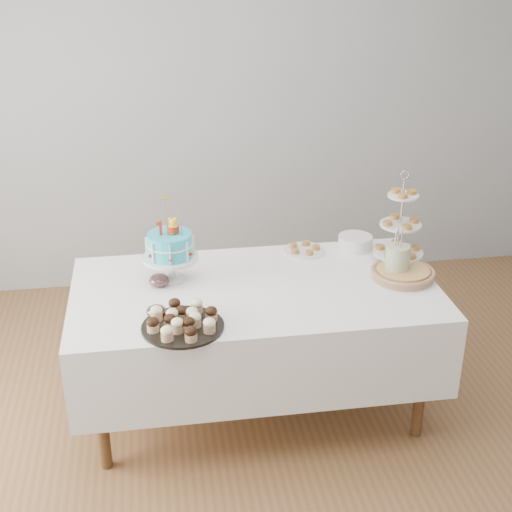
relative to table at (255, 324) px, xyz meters
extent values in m
plane|color=brown|center=(0.00, -0.30, -0.54)|extent=(5.00, 5.00, 0.00)
cube|color=gray|center=(0.00, 1.70, 0.81)|extent=(5.00, 0.04, 2.70)
cube|color=white|center=(0.00, 0.00, 0.00)|extent=(1.92, 1.02, 0.45)
cylinder|color=brown|center=(-0.82, -0.37, -0.21)|extent=(0.06, 0.06, 0.67)
cylinder|color=brown|center=(0.82, -0.37, -0.21)|extent=(0.06, 0.06, 0.67)
cylinder|color=brown|center=(-0.82, 0.37, -0.21)|extent=(0.06, 0.06, 0.67)
cylinder|color=brown|center=(0.82, 0.37, -0.21)|extent=(0.06, 0.06, 0.67)
cylinder|color=#31BED4|center=(-0.43, 0.16, 0.43)|extent=(0.23, 0.23, 0.13)
torus|color=white|center=(-0.43, 0.16, 0.44)|extent=(0.25, 0.25, 0.01)
cube|color=#AD2512|center=(-0.47, 0.15, 0.53)|extent=(0.02, 0.02, 0.07)
cylinder|color=blue|center=(-0.37, 0.12, 0.53)|extent=(0.01, 0.01, 0.07)
cylinder|color=silver|center=(-0.44, 0.19, 0.59)|extent=(0.00, 0.00, 0.18)
cylinder|color=yellow|center=(-0.44, 0.19, 0.68)|extent=(0.05, 0.05, 0.01)
cylinder|color=black|center=(-0.40, -0.36, 0.23)|extent=(0.39, 0.39, 0.01)
ellipsoid|color=black|center=(-0.48, -0.36, 0.29)|extent=(0.06, 0.06, 0.04)
ellipsoid|color=beige|center=(-0.32, -0.36, 0.29)|extent=(0.06, 0.06, 0.04)
cylinder|color=tan|center=(0.80, -0.02, 0.25)|extent=(0.32, 0.32, 0.04)
cylinder|color=#A56C40|center=(0.80, -0.02, 0.27)|extent=(0.28, 0.28, 0.02)
torus|color=tan|center=(0.80, -0.02, 0.27)|extent=(0.34, 0.34, 0.02)
cylinder|color=silver|center=(0.84, 0.18, 0.48)|extent=(0.01, 0.01, 0.50)
cylinder|color=silver|center=(0.84, 0.18, 0.29)|extent=(0.28, 0.28, 0.01)
cylinder|color=silver|center=(0.84, 0.18, 0.46)|extent=(0.23, 0.23, 0.01)
cylinder|color=silver|center=(0.84, 0.18, 0.63)|extent=(0.17, 0.17, 0.01)
torus|color=silver|center=(0.84, 0.18, 0.74)|extent=(0.05, 0.01, 0.05)
cylinder|color=silver|center=(0.66, 0.40, 0.27)|extent=(0.20, 0.20, 0.08)
cylinder|color=silver|center=(0.35, 0.40, 0.23)|extent=(0.24, 0.24, 0.01)
ellipsoid|color=silver|center=(-0.52, -0.23, 0.26)|extent=(0.10, 0.10, 0.06)
cylinder|color=#5D0F07|center=(-0.52, -0.23, 0.25)|extent=(0.07, 0.07, 0.03)
ellipsoid|color=silver|center=(-0.50, 0.10, 0.26)|extent=(0.11, 0.11, 0.07)
cylinder|color=#5D0F07|center=(-0.50, 0.10, 0.25)|extent=(0.08, 0.08, 0.03)
cylinder|color=beige|center=(0.77, 0.00, 0.32)|extent=(0.13, 0.13, 0.18)
cylinder|color=beige|center=(0.83, -0.02, 0.34)|extent=(0.01, 0.01, 0.10)
camera|label=1|loc=(-0.51, -3.29, 1.95)|focal=50.00mm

